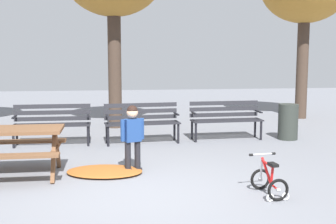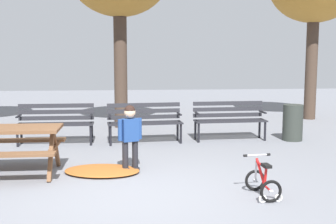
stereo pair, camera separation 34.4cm
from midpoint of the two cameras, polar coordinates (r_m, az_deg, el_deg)
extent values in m
plane|color=slate|center=(6.09, -2.95, -10.79)|extent=(36.00, 36.00, 0.00)
cube|color=brown|center=(7.36, -19.37, -2.09)|extent=(1.80, 0.77, 0.05)
cube|color=brown|center=(7.93, -18.35, -3.50)|extent=(1.80, 0.25, 0.04)
cube|color=brown|center=(7.04, -13.51, -5.46)|extent=(0.06, 0.57, 0.76)
cube|color=brown|center=(7.52, -13.00, -4.61)|extent=(0.06, 0.57, 0.76)
cube|color=brown|center=(7.27, -13.26, -4.54)|extent=(0.09, 1.10, 0.04)
cube|color=#232328|center=(9.77, -13.21, -1.38)|extent=(1.60, 0.08, 0.03)
cube|color=#232328|center=(9.65, -13.30, -1.49)|extent=(1.60, 0.08, 0.03)
cube|color=#232328|center=(9.53, -13.40, -1.60)|extent=(1.60, 0.08, 0.03)
cube|color=#232328|center=(9.42, -13.49, -1.71)|extent=(1.60, 0.08, 0.03)
cube|color=#232328|center=(9.79, -13.20, -0.76)|extent=(1.60, 0.05, 0.09)
cube|color=#232328|center=(9.78, -13.22, 0.01)|extent=(1.60, 0.05, 0.09)
cube|color=#232328|center=(9.76, -13.24, 0.78)|extent=(1.60, 0.05, 0.09)
cylinder|color=black|center=(9.40, -8.90, -2.97)|extent=(0.05, 0.05, 0.44)
cylinder|color=black|center=(9.75, -8.78, -2.59)|extent=(0.05, 0.05, 0.44)
cube|color=black|center=(9.51, -8.88, -0.41)|extent=(0.04, 0.40, 0.03)
cylinder|color=black|center=(9.60, -17.88, -3.02)|extent=(0.05, 0.05, 0.44)
cylinder|color=black|center=(9.95, -17.45, -2.65)|extent=(0.05, 0.05, 0.44)
cube|color=black|center=(9.71, -17.75, -0.51)|extent=(0.04, 0.40, 0.03)
cube|color=#232328|center=(9.66, -2.08, -1.28)|extent=(1.60, 0.20, 0.03)
cube|color=#232328|center=(9.55, -1.98, -1.39)|extent=(1.60, 0.20, 0.03)
cube|color=#232328|center=(9.43, -1.88, -1.50)|extent=(1.60, 0.20, 0.03)
cube|color=#232328|center=(9.31, -1.78, -1.61)|extent=(1.60, 0.20, 0.03)
cube|color=#232328|center=(9.69, -2.11, -0.66)|extent=(1.60, 0.17, 0.09)
cube|color=#232328|center=(9.67, -2.12, 0.12)|extent=(1.60, 0.17, 0.09)
cube|color=#232328|center=(9.65, -2.12, 0.91)|extent=(1.60, 0.17, 0.09)
cylinder|color=black|center=(9.50, 2.70, -2.78)|extent=(0.05, 0.05, 0.44)
cylinder|color=black|center=(9.85, 2.24, -2.41)|extent=(0.05, 0.05, 0.44)
cube|color=black|center=(9.61, 2.48, -0.24)|extent=(0.07, 0.40, 0.03)
cylinder|color=black|center=(9.29, -6.38, -3.05)|extent=(0.05, 0.05, 0.44)
cylinder|color=black|center=(9.65, -6.51, -2.66)|extent=(0.05, 0.05, 0.44)
cube|color=black|center=(9.41, -6.48, -0.45)|extent=(0.07, 0.40, 0.03)
cube|color=#232328|center=(10.11, 8.73, -0.98)|extent=(1.60, 0.14, 0.03)
cube|color=#232328|center=(9.99, 8.92, -1.08)|extent=(1.60, 0.14, 0.03)
cube|color=#232328|center=(9.88, 9.12, -1.18)|extent=(1.60, 0.14, 0.03)
cube|color=#232328|center=(9.76, 9.33, -1.28)|extent=(1.60, 0.14, 0.03)
cube|color=#232328|center=(10.13, 8.67, -0.39)|extent=(1.60, 0.11, 0.09)
cube|color=#232328|center=(10.11, 8.69, 0.36)|extent=(1.60, 0.11, 0.09)
cube|color=#232328|center=(10.10, 8.70, 1.11)|extent=(1.60, 0.11, 0.09)
cylinder|color=black|center=(10.06, 13.35, -2.40)|extent=(0.05, 0.05, 0.44)
cylinder|color=black|center=(10.39, 12.64, -2.07)|extent=(0.05, 0.05, 0.44)
cube|color=black|center=(10.17, 13.06, -0.01)|extent=(0.06, 0.40, 0.03)
cylinder|color=black|center=(9.63, 4.99, -2.66)|extent=(0.05, 0.05, 0.44)
cylinder|color=black|center=(9.97, 4.53, -2.31)|extent=(0.05, 0.05, 0.44)
cube|color=black|center=(9.74, 4.78, -0.16)|extent=(0.06, 0.40, 0.03)
cylinder|color=black|center=(7.32, -2.92, -5.63)|extent=(0.10, 0.10, 0.50)
cube|color=black|center=(7.37, -2.90, -7.29)|extent=(0.14, 0.18, 0.06)
cylinder|color=black|center=(7.25, -4.17, -5.76)|extent=(0.10, 0.10, 0.50)
cube|color=black|center=(7.31, -4.15, -7.44)|extent=(0.14, 0.18, 0.06)
cube|color=navy|center=(7.20, -3.57, -2.33)|extent=(0.30, 0.24, 0.37)
sphere|color=#E0B28E|center=(7.16, -3.59, -0.03)|extent=(0.18, 0.18, 0.18)
sphere|color=black|center=(7.15, -3.59, 0.19)|extent=(0.18, 0.18, 0.18)
cylinder|color=navy|center=(7.27, -2.34, -2.14)|extent=(0.07, 0.07, 0.35)
cylinder|color=navy|center=(7.13, -4.82, -2.35)|extent=(0.07, 0.07, 0.35)
torus|color=black|center=(6.43, 12.68, -8.58)|extent=(0.30, 0.07, 0.30)
cylinder|color=silver|center=(6.43, 12.68, -8.58)|extent=(0.05, 0.05, 0.04)
torus|color=black|center=(5.98, 14.76, -9.87)|extent=(0.30, 0.07, 0.30)
cylinder|color=silver|center=(5.98, 14.76, -9.87)|extent=(0.05, 0.05, 0.04)
torus|color=white|center=(5.96, 13.76, -10.85)|extent=(0.11, 0.04, 0.11)
torus|color=white|center=(6.05, 15.68, -10.63)|extent=(0.11, 0.04, 0.11)
cylinder|color=red|center=(6.22, 13.41, -7.51)|extent=(0.07, 0.31, 0.32)
cylinder|color=red|center=(6.09, 14.05, -8.06)|extent=(0.04, 0.08, 0.27)
cylinder|color=red|center=(6.06, 14.34, -9.52)|extent=(0.05, 0.20, 0.05)
cylinder|color=silver|center=(6.37, 12.80, -7.25)|extent=(0.04, 0.07, 0.32)
cylinder|color=red|center=(6.18, 13.52, -6.66)|extent=(0.07, 0.32, 0.05)
cube|color=black|center=(6.04, 14.17, -6.73)|extent=(0.11, 0.18, 0.04)
cylinder|color=silver|center=(6.30, 12.93, -5.44)|extent=(0.34, 0.06, 0.02)
cylinder|color=black|center=(6.23, 11.50, -5.54)|extent=(0.05, 0.04, 0.04)
cylinder|color=black|center=(6.37, 14.32, -5.34)|extent=(0.05, 0.04, 0.04)
ellipsoid|color=#9E5623|center=(7.28, -7.15, -7.50)|extent=(1.36, 1.06, 0.07)
cylinder|color=#2D332D|center=(10.25, 16.70, -1.31)|extent=(0.44, 0.44, 0.80)
cylinder|color=#423328|center=(11.58, -5.28, 5.54)|extent=(0.34, 0.34, 3.05)
cylinder|color=#423328|center=(13.72, 18.66, 5.38)|extent=(0.34, 0.34, 3.01)
camera|label=1|loc=(0.17, -88.79, 0.16)|focal=47.30mm
camera|label=2|loc=(0.17, 91.21, -0.16)|focal=47.30mm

